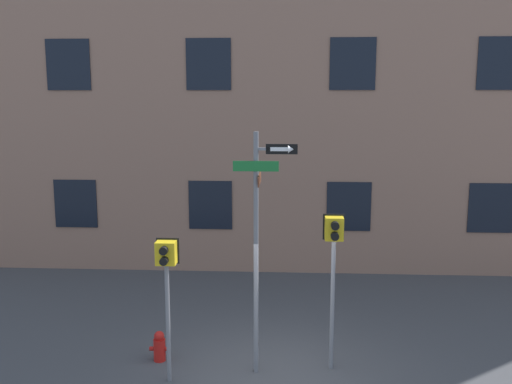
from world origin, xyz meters
TOP-DOWN VIEW (x-y plane):
  - ground_plane at (0.00, 0.00)m, footprint 60.00×60.00m
  - building_facade at (0.00, 6.72)m, footprint 24.00×0.63m
  - street_sign_pole at (-0.27, 0.25)m, footprint 1.14×0.80m
  - pedestrian_signal_left at (-1.89, -0.18)m, footprint 0.41×0.40m
  - pedestrian_signal_right at (1.10, 0.47)m, footprint 0.39×0.40m
  - fire_hydrant at (-2.24, 0.62)m, footprint 0.39×0.23m

SIDE VIEW (x-z plane):
  - ground_plane at x=0.00m, z-range 0.00..0.00m
  - fire_hydrant at x=-2.24m, z-range -0.01..0.59m
  - pedestrian_signal_left at x=-1.89m, z-range 0.79..3.44m
  - pedestrian_signal_right at x=1.10m, z-range 0.87..3.86m
  - street_sign_pole at x=-0.27m, z-range 0.40..4.93m
  - building_facade at x=0.00m, z-range 0.00..12.02m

